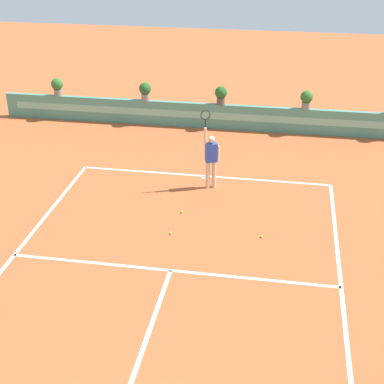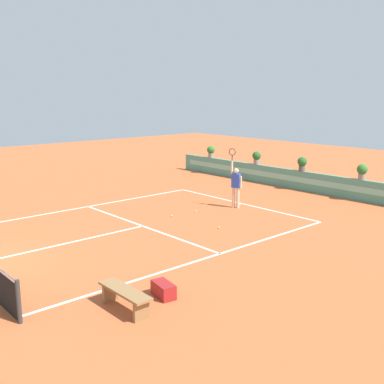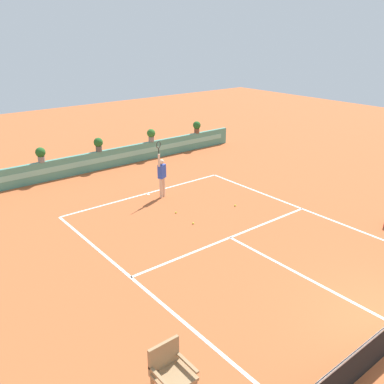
{
  "view_description": "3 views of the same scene",
  "coord_description": "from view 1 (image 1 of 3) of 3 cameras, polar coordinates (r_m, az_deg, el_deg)",
  "views": [
    {
      "loc": [
        2.48,
        -4.97,
        8.14
      ],
      "look_at": [
        0.13,
        8.76,
        1.0
      ],
      "focal_mm": 53.36,
      "sensor_mm": 36.0,
      "label": 1
    },
    {
      "loc": [
        13.83,
        -3.36,
        4.89
      ],
      "look_at": [
        0.13,
        8.76,
        1.0
      ],
      "focal_mm": 43.57,
      "sensor_mm": 36.0,
      "label": 2
    },
    {
      "loc": [
        -9.31,
        -3.06,
        6.94
      ],
      "look_at": [
        0.13,
        8.76,
        1.0
      ],
      "focal_mm": 38.72,
      "sensor_mm": 36.0,
      "label": 3
    }
  ],
  "objects": [
    {
      "name": "potted_plant_far_left",
      "position": [
        24.22,
        -13.32,
        10.29
      ],
      "size": [
        0.48,
        0.48,
        0.72
      ],
      "color": "gray",
      "rests_on": "back_wall_barrier"
    },
    {
      "name": "potted_plant_centre",
      "position": [
        22.53,
        2.91,
        9.74
      ],
      "size": [
        0.48,
        0.48,
        0.72
      ],
      "color": "#514C47",
      "rests_on": "back_wall_barrier"
    },
    {
      "name": "court_lines",
      "position": [
        14.46,
        -1.9,
        -7.13
      ],
      "size": [
        8.32,
        11.94,
        0.01
      ],
      "color": "white",
      "rests_on": "ground"
    },
    {
      "name": "tennis_player",
      "position": [
        17.71,
        1.91,
        3.53
      ],
      "size": [
        0.58,
        0.34,
        2.58
      ],
      "color": "beige",
      "rests_on": "ground"
    },
    {
      "name": "back_wall_barrier",
      "position": [
        22.82,
        2.92,
        7.55
      ],
      "size": [
        18.0,
        0.21,
        1.0
      ],
      "color": "#4C8E7A",
      "rests_on": "ground"
    },
    {
      "name": "tennis_ball_near_baseline",
      "position": [
        16.65,
        -1.02,
        -2.0
      ],
      "size": [
        0.07,
        0.07,
        0.07
      ],
      "primitive_type": "sphere",
      "color": "#CCE033",
      "rests_on": "ground"
    },
    {
      "name": "tennis_ball_mid_court",
      "position": [
        15.63,
        -2.14,
        -4.12
      ],
      "size": [
        0.07,
        0.07,
        0.07
      ],
      "primitive_type": "sphere",
      "color": "#CCE033",
      "rests_on": "ground"
    },
    {
      "name": "potted_plant_left",
      "position": [
        23.07,
        -4.71,
        10.1
      ],
      "size": [
        0.48,
        0.48,
        0.72
      ],
      "color": "gray",
      "rests_on": "back_wall_barrier"
    },
    {
      "name": "tennis_ball_by_sideline",
      "position": [
        15.58,
        6.97,
        -4.44
      ],
      "size": [
        0.07,
        0.07,
        0.07
      ],
      "primitive_type": "sphere",
      "color": "#CCE033",
      "rests_on": "ground"
    },
    {
      "name": "ground_plane",
      "position": [
        13.88,
        -2.49,
        -8.78
      ],
      "size": [
        60.0,
        60.0,
        0.0
      ],
      "primitive_type": "plane",
      "color": "#B2562D"
    },
    {
      "name": "potted_plant_right",
      "position": [
        22.41,
        11.38,
        9.14
      ],
      "size": [
        0.48,
        0.48,
        0.72
      ],
      "color": "gray",
      "rests_on": "back_wall_barrier"
    }
  ]
}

